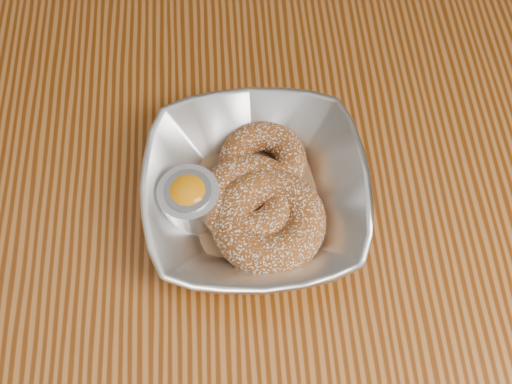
{
  "coord_description": "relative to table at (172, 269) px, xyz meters",
  "views": [
    {
      "loc": [
        0.08,
        -0.24,
        1.31
      ],
      "look_at": [
        0.1,
        0.03,
        0.78
      ],
      "focal_mm": 42.0,
      "sensor_mm": 36.0,
      "label": 1
    }
  ],
  "objects": [
    {
      "name": "donut_back",
      "position": [
        0.11,
        0.07,
        0.12
      ],
      "size": [
        0.11,
        0.11,
        0.03
      ],
      "primitive_type": "torus",
      "rotation": [
        0.0,
        0.0,
        -0.18
      ],
      "color": "brown",
      "rests_on": "parchment"
    },
    {
      "name": "ground_plane",
      "position": [
        0.0,
        0.0,
        -0.65
      ],
      "size": [
        4.0,
        4.0,
        0.0
      ],
      "primitive_type": "plane",
      "color": "#565659",
      "rests_on": "ground"
    },
    {
      "name": "serving_bowl",
      "position": [
        0.1,
        0.03,
        0.13
      ],
      "size": [
        0.22,
        0.22,
        0.05
      ],
      "primitive_type": "imported",
      "color": "silver",
      "rests_on": "table"
    },
    {
      "name": "donut_extra",
      "position": [
        0.09,
        0.02,
        0.13
      ],
      "size": [
        0.13,
        0.13,
        0.04
      ],
      "primitive_type": "torus",
      "rotation": [
        0.0,
        0.0,
        0.39
      ],
      "color": "brown",
      "rests_on": "parchment"
    },
    {
      "name": "parchment",
      "position": [
        0.1,
        0.03,
        0.11
      ],
      "size": [
        0.19,
        0.19,
        0.0
      ],
      "primitive_type": "cube",
      "rotation": [
        0.0,
        0.0,
        0.38
      ],
      "color": "brown",
      "rests_on": "table"
    },
    {
      "name": "table",
      "position": [
        0.0,
        0.0,
        0.0
      ],
      "size": [
        1.2,
        0.8,
        0.75
      ],
      "color": "brown",
      "rests_on": "ground_plane"
    },
    {
      "name": "ramekin",
      "position": [
        0.03,
        0.02,
        0.13
      ],
      "size": [
        0.06,
        0.06,
        0.05
      ],
      "color": "silver",
      "rests_on": "table"
    },
    {
      "name": "donut_front",
      "position": [
        0.11,
        -0.0,
        0.13
      ],
      "size": [
        0.13,
        0.13,
        0.04
      ],
      "primitive_type": "torus",
      "rotation": [
        0.0,
        0.0,
        0.23
      ],
      "color": "brown",
      "rests_on": "parchment"
    }
  ]
}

